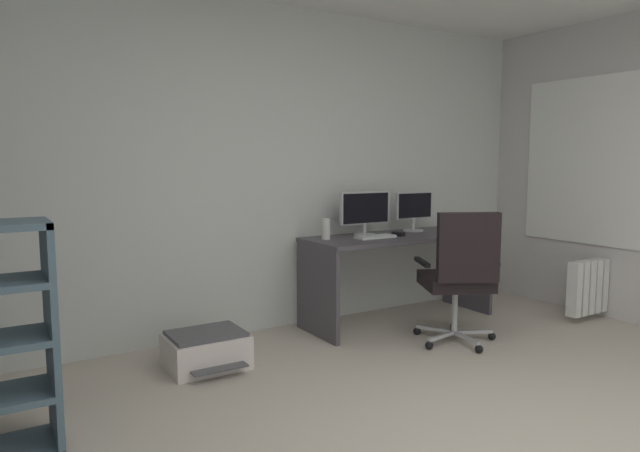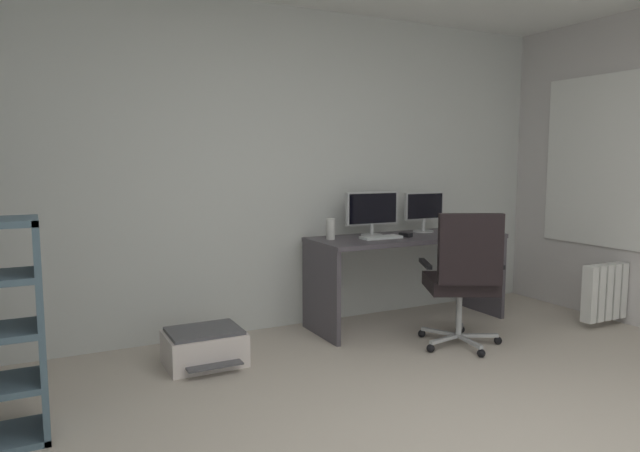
% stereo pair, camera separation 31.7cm
% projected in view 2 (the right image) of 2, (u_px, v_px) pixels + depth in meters
% --- Properties ---
extents(wall_back, '(5.46, 0.10, 2.60)m').
position_uv_depth(wall_back, '(266.00, 170.00, 4.61)').
color(wall_back, silver).
rests_on(wall_back, ground).
extents(window_pane, '(0.01, 1.60, 1.40)m').
position_uv_depth(window_pane, '(631.00, 161.00, 4.70)').
color(window_pane, white).
extents(window_frame, '(0.02, 1.68, 1.48)m').
position_uv_depth(window_frame, '(631.00, 161.00, 4.70)').
color(window_frame, white).
extents(desk, '(1.67, 0.62, 0.75)m').
position_uv_depth(desk, '(407.00, 258.00, 4.80)').
color(desk, '#474249').
rests_on(desk, ground).
extents(monitor_main, '(0.48, 0.18, 0.37)m').
position_uv_depth(monitor_main, '(372.00, 210.00, 4.76)').
color(monitor_main, '#B2B5B7').
rests_on(monitor_main, desk).
extents(monitor_secondary, '(0.39, 0.18, 0.35)m').
position_uv_depth(monitor_secondary, '(424.00, 209.00, 5.00)').
color(monitor_secondary, '#B2B5B7').
rests_on(monitor_secondary, desk).
extents(keyboard, '(0.34, 0.13, 0.02)m').
position_uv_depth(keyboard, '(381.00, 237.00, 4.60)').
color(keyboard, silver).
rests_on(keyboard, desk).
extents(computer_mouse, '(0.09, 0.11, 0.03)m').
position_uv_depth(computer_mouse, '(406.00, 235.00, 4.71)').
color(computer_mouse, black).
rests_on(computer_mouse, desk).
extents(desktop_speaker, '(0.07, 0.07, 0.17)m').
position_uv_depth(desktop_speaker, '(331.00, 229.00, 4.54)').
color(desktop_speaker, silver).
rests_on(desktop_speaker, desk).
extents(office_chair, '(0.66, 0.68, 1.02)m').
position_uv_depth(office_chair, '(464.00, 274.00, 4.13)').
color(office_chair, '#B7BABC').
rests_on(office_chair, ground).
extents(printer, '(0.52, 0.48, 0.25)m').
position_uv_depth(printer, '(205.00, 347.00, 3.86)').
color(printer, silver).
rests_on(printer, ground).
extents(radiator, '(0.73, 0.10, 0.47)m').
position_uv_depth(radiator, '(616.00, 290.00, 4.78)').
color(radiator, white).
rests_on(radiator, ground).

